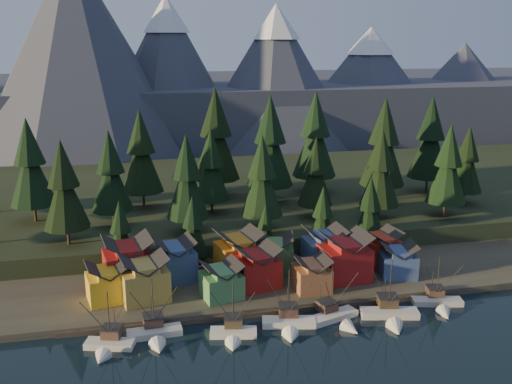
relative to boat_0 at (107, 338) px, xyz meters
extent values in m
plane|color=black|center=(30.60, -8.62, -2.32)|extent=(500.00, 500.00, 0.00)
cube|color=#332E25|center=(30.60, 31.38, -1.57)|extent=(400.00, 50.00, 1.50)
cube|color=black|center=(30.60, 81.38, 0.68)|extent=(420.00, 100.00, 6.00)
cube|color=#493F34|center=(30.60, 7.88, -1.82)|extent=(80.00, 4.00, 1.00)
cube|color=#4E5164|center=(30.60, 231.38, 12.68)|extent=(560.00, 160.00, 30.00)
cone|color=#4E5164|center=(-14.40, 171.38, 42.68)|extent=(100.00, 100.00, 90.00)
cone|color=#4E5164|center=(25.60, 189.38, 33.68)|extent=(80.00, 80.00, 72.00)
cone|color=white|center=(25.60, 189.38, 61.04)|extent=(22.40, 22.40, 17.28)
cone|color=#4E5164|center=(75.60, 177.38, 31.68)|extent=(84.00, 84.00, 68.00)
cone|color=white|center=(75.60, 177.38, 57.52)|extent=(23.52, 23.52, 16.32)
cone|color=#4E5164|center=(130.60, 193.38, 26.68)|extent=(92.00, 92.00, 58.00)
cone|color=white|center=(130.60, 193.38, 48.72)|extent=(25.76, 25.76, 13.92)
cone|color=#4E5164|center=(190.60, 201.38, 22.68)|extent=(88.00, 88.00, 50.00)
cube|color=beige|center=(0.27, 0.92, -1.96)|extent=(8.97, 5.32, 1.63)
cone|color=beige|center=(-1.04, -3.53, -1.96)|extent=(3.75, 3.63, 3.06)
cube|color=black|center=(0.27, 0.92, -2.57)|extent=(9.18, 5.42, 0.36)
cube|color=brown|center=(0.71, 2.40, -0.38)|extent=(3.99, 3.85, 1.83)
cube|color=#292627|center=(0.71, 2.40, 0.63)|extent=(4.24, 4.10, 0.20)
cylinder|color=black|center=(0.42, 1.41, 3.38)|extent=(0.18, 0.18, 9.17)
cylinder|color=black|center=(1.20, 4.08, 1.04)|extent=(0.14, 0.14, 4.48)
cube|color=beige|center=(8.13, 3.25, -1.94)|extent=(10.02, 3.92, 1.73)
cone|color=beige|center=(8.51, -2.13, -1.94)|extent=(3.46, 3.57, 3.24)
cube|color=black|center=(8.13, 3.25, -2.59)|extent=(10.27, 3.99, 0.38)
cube|color=brown|center=(8.00, 5.04, -0.27)|extent=(3.67, 3.47, 1.94)
cube|color=#292627|center=(8.00, 5.04, 0.81)|extent=(3.90, 3.70, 0.22)
cylinder|color=black|center=(8.09, 3.84, 3.72)|extent=(0.19, 0.19, 9.71)
cylinder|color=black|center=(7.86, 7.07, 1.24)|extent=(0.15, 0.15, 4.75)
cube|color=silver|center=(22.09, 0.12, -1.96)|extent=(8.88, 4.68, 1.63)
cone|color=silver|center=(21.15, -4.42, -1.96)|extent=(3.57, 3.44, 3.05)
cube|color=black|center=(22.09, 0.12, -2.57)|extent=(9.09, 4.78, 0.36)
cube|color=#4B3B28|center=(22.40, 1.63, -0.39)|extent=(3.80, 3.64, 1.83)
cube|color=#292627|center=(22.40, 1.63, 0.63)|extent=(4.04, 3.88, 0.20)
cylinder|color=black|center=(22.19, 0.62, 3.37)|extent=(0.18, 0.18, 9.14)
cylinder|color=black|center=(22.75, 3.35, 1.03)|extent=(0.14, 0.14, 4.47)
cube|color=white|center=(32.92, 1.59, -1.94)|extent=(10.42, 5.27, 1.75)
cone|color=white|center=(31.79, -3.76, -1.94)|extent=(3.91, 4.01, 3.27)
cube|color=black|center=(32.92, 1.59, -2.59)|extent=(10.67, 5.37, 0.38)
cube|color=brown|center=(33.30, 3.37, -0.24)|extent=(4.10, 3.93, 1.96)
cube|color=#292627|center=(33.30, 3.37, 0.85)|extent=(4.35, 4.19, 0.22)
cylinder|color=black|center=(33.04, 2.18, 3.79)|extent=(0.20, 0.20, 9.82)
cylinder|color=black|center=(33.72, 5.39, 1.28)|extent=(0.15, 0.15, 4.80)
cube|color=silver|center=(41.82, 2.04, -1.96)|extent=(10.64, 6.12, 1.63)
cone|color=silver|center=(43.58, -3.27, -1.96)|extent=(4.01, 4.27, 3.06)
cube|color=black|center=(41.82, 2.04, -2.57)|extent=(10.90, 6.25, 0.36)
cube|color=#4D3329|center=(41.23, 3.81, -0.38)|extent=(4.07, 3.94, 1.84)
cube|color=#292627|center=(41.23, 3.81, 0.64)|extent=(4.33, 4.20, 0.20)
cylinder|color=black|center=(41.62, 2.63, 3.40)|extent=(0.18, 0.18, 9.19)
cylinder|color=black|center=(40.56, 5.81, 1.05)|extent=(0.14, 0.14, 4.49)
cube|color=beige|center=(52.95, 0.78, -1.92)|extent=(11.58, 5.79, 1.82)
cone|color=beige|center=(51.59, -5.16, -1.92)|extent=(4.17, 4.45, 3.41)
cube|color=black|center=(52.95, 0.78, -2.60)|extent=(11.85, 5.91, 0.40)
cube|color=#463625|center=(53.40, 2.76, -0.16)|extent=(4.30, 4.13, 2.04)
cube|color=#292627|center=(53.40, 2.76, 0.98)|extent=(4.57, 4.40, 0.23)
cylinder|color=black|center=(53.10, 1.44, 4.04)|extent=(0.20, 0.20, 10.22)
cylinder|color=black|center=(53.91, 5.00, 1.43)|extent=(0.16, 0.16, 5.00)
cube|color=beige|center=(64.73, 3.51, -1.97)|extent=(10.36, 5.13, 1.59)
cone|color=beige|center=(63.51, -1.81, -1.97)|extent=(3.67, 3.98, 2.99)
cube|color=black|center=(64.73, 3.51, -2.57)|extent=(10.61, 5.24, 0.35)
cube|color=brown|center=(65.13, 5.29, -0.43)|extent=(3.77, 3.62, 1.79)
cube|color=#292627|center=(65.13, 5.29, 0.57)|extent=(4.01, 3.86, 0.20)
cylinder|color=black|center=(64.86, 4.10, 3.25)|extent=(0.18, 0.18, 8.96)
cylinder|color=black|center=(65.59, 7.30, 0.97)|extent=(0.14, 0.14, 4.38)
cube|color=yellow|center=(-0.11, 16.91, 1.92)|extent=(9.19, 8.40, 5.48)
cube|color=yellow|center=(-0.11, 16.91, 5.21)|extent=(5.64, 7.56, 1.12)
cube|color=#B0903E|center=(6.90, 15.70, 2.42)|extent=(10.35, 9.57, 6.49)
cube|color=#B0903E|center=(6.90, 15.70, 6.28)|extent=(6.36, 8.63, 1.26)
cube|color=#48864C|center=(22.10, 13.37, 1.69)|extent=(8.76, 8.36, 5.02)
cube|color=#48864C|center=(22.10, 13.37, 4.72)|extent=(5.40, 7.56, 1.06)
cube|color=maroon|center=(30.03, 16.95, 2.28)|extent=(10.24, 9.46, 6.20)
cube|color=maroon|center=(30.03, 16.95, 5.98)|extent=(6.35, 8.45, 1.23)
cube|color=#975C35|center=(40.93, 12.72, 1.67)|extent=(7.05, 7.05, 4.97)
cube|color=#975C35|center=(40.93, 12.72, 4.63)|extent=(3.91, 6.87, 0.98)
cube|color=maroon|center=(49.49, 16.34, 2.83)|extent=(10.46, 9.00, 7.30)
cube|color=maroon|center=(49.49, 16.34, 7.16)|extent=(6.00, 8.53, 1.39)
cube|color=#354A7D|center=(61.49, 15.26, 1.79)|extent=(8.64, 7.87, 5.21)
cube|color=#354A7D|center=(61.49, 15.26, 4.91)|extent=(5.26, 7.14, 1.07)
cube|color=maroon|center=(3.95, 23.35, 2.96)|extent=(10.95, 10.05, 7.56)
cube|color=maroon|center=(3.95, 23.35, 7.41)|extent=(6.60, 9.20, 1.37)
cube|color=#354E7F|center=(13.73, 24.04, 2.50)|extent=(9.38, 8.97, 6.64)
cube|color=#354E7F|center=(13.73, 24.04, 6.39)|extent=(5.74, 8.18, 1.15)
cube|color=#C2771B|center=(27.82, 24.61, 2.64)|extent=(10.61, 9.53, 6.92)
cube|color=#C2771B|center=(27.82, 24.61, 6.74)|extent=(6.51, 8.55, 1.30)
cube|color=#4F7E44|center=(36.21, 24.57, 2.00)|extent=(9.37, 8.34, 5.64)
cube|color=#4F7E44|center=(36.21, 24.57, 5.38)|extent=(5.85, 7.33, 1.12)
cube|color=#375184|center=(47.35, 23.19, 2.57)|extent=(8.95, 8.01, 6.78)
cube|color=#375184|center=(47.35, 23.19, 6.57)|extent=(5.02, 7.74, 1.23)
cube|color=#A52C19|center=(60.78, 22.17, 2.21)|extent=(8.36, 7.96, 6.06)
cube|color=#A52C19|center=(60.78, 22.17, 5.75)|extent=(5.02, 7.35, 1.05)
cylinder|color=#332319|center=(-19.40, 59.38, 6.07)|extent=(0.70, 0.70, 4.77)
cone|color=black|center=(-19.40, 59.38, 16.41)|extent=(11.67, 11.67, 16.44)
cone|color=black|center=(-19.40, 59.38, 24.89)|extent=(7.95, 7.95, 11.93)
cylinder|color=#332319|center=(-9.40, 39.38, 5.85)|extent=(0.70, 0.70, 4.34)
cone|color=black|center=(-9.40, 39.38, 15.25)|extent=(10.60, 10.60, 14.94)
cone|color=black|center=(-9.40, 39.38, 22.96)|extent=(7.23, 7.23, 10.85)
cylinder|color=#332319|center=(0.60, 51.38, 5.85)|extent=(0.70, 0.70, 4.33)
cone|color=black|center=(0.60, 51.38, 15.22)|extent=(10.58, 10.58, 14.91)
cone|color=black|center=(0.60, 51.38, 22.92)|extent=(7.21, 7.21, 10.82)
cylinder|color=#332319|center=(8.60, 66.38, 6.13)|extent=(0.70, 0.70, 4.89)
cone|color=black|center=(8.60, 66.38, 16.73)|extent=(11.96, 11.96, 16.85)
cone|color=black|center=(8.60, 66.38, 25.42)|extent=(8.15, 8.15, 12.23)
cylinder|color=#332319|center=(18.60, 41.38, 5.84)|extent=(0.70, 0.70, 4.31)
cone|color=black|center=(18.60, 41.38, 15.18)|extent=(10.54, 10.54, 14.85)
cone|color=black|center=(18.60, 41.38, 22.85)|extent=(7.19, 7.19, 10.78)
cylinder|color=#332319|center=(26.60, 56.38, 5.73)|extent=(0.70, 0.70, 4.09)
cone|color=black|center=(26.60, 56.38, 14.59)|extent=(10.00, 10.00, 14.09)
cone|color=black|center=(26.60, 56.38, 21.86)|extent=(6.82, 6.82, 10.23)
cylinder|color=#332319|center=(36.60, 39.38, 5.80)|extent=(0.70, 0.70, 4.24)
cone|color=black|center=(36.60, 39.38, 14.99)|extent=(10.36, 10.36, 14.60)
cone|color=black|center=(36.60, 39.38, 22.53)|extent=(7.07, 7.07, 10.60)
cylinder|color=#332319|center=(44.60, 63.38, 6.42)|extent=(0.70, 0.70, 5.48)
cone|color=black|center=(44.60, 63.38, 18.28)|extent=(13.39, 13.39, 18.86)
cone|color=black|center=(44.60, 63.38, 28.02)|extent=(9.13, 9.13, 13.69)
cylinder|color=#332319|center=(52.60, 46.38, 5.60)|extent=(0.70, 0.70, 3.83)
cone|color=black|center=(52.60, 46.38, 13.89)|extent=(9.36, 9.36, 13.19)
cone|color=black|center=(52.60, 46.38, 20.70)|extent=(6.38, 6.38, 9.57)
cylinder|color=#332319|center=(60.60, 71.38, 6.42)|extent=(0.70, 0.70, 5.49)
cone|color=black|center=(60.60, 71.38, 18.31)|extent=(13.41, 13.41, 18.89)
cone|color=black|center=(60.60, 71.38, 28.06)|extent=(9.14, 9.14, 13.71)
cylinder|color=#332319|center=(68.60, 41.38, 5.80)|extent=(0.70, 0.70, 4.23)
cone|color=black|center=(68.60, 41.38, 14.95)|extent=(10.33, 10.33, 14.56)
cone|color=black|center=(68.60, 41.38, 22.47)|extent=(7.05, 7.05, 10.57)
cylinder|color=#332319|center=(76.60, 57.38, 6.35)|extent=(0.70, 0.70, 5.33)
cone|color=black|center=(76.60, 57.38, 17.90)|extent=(13.03, 13.03, 18.36)
cone|color=black|center=(76.60, 57.38, 27.38)|extent=(8.89, 8.89, 13.33)
cylinder|color=#332319|center=(86.60, 39.38, 5.88)|extent=(0.70, 0.70, 4.39)
cone|color=black|center=(86.60, 39.38, 15.40)|extent=(10.74, 10.74, 15.13)
cone|color=black|center=(86.60, 39.38, 23.21)|extent=(7.32, 7.32, 10.98)
cylinder|color=#332319|center=(94.60, 63.38, 6.29)|extent=(0.70, 0.70, 5.22)
cone|color=black|center=(94.60, 63.38, 17.61)|extent=(12.77, 12.77, 17.99)
cone|color=black|center=(94.60, 63.38, 26.89)|extent=(8.70, 8.70, 13.06)
cylinder|color=#332319|center=(30.60, 73.38, 6.56)|extent=(0.70, 0.70, 5.75)
cone|color=black|center=(30.60, 73.38, 19.01)|extent=(14.05, 14.05, 19.80)
cone|color=black|center=(30.60, 73.38, 29.23)|extent=(9.58, 9.58, 14.37)
cylinder|color=#332319|center=(98.60, 49.38, 5.68)|extent=(0.70, 0.70, 4.00)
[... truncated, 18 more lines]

